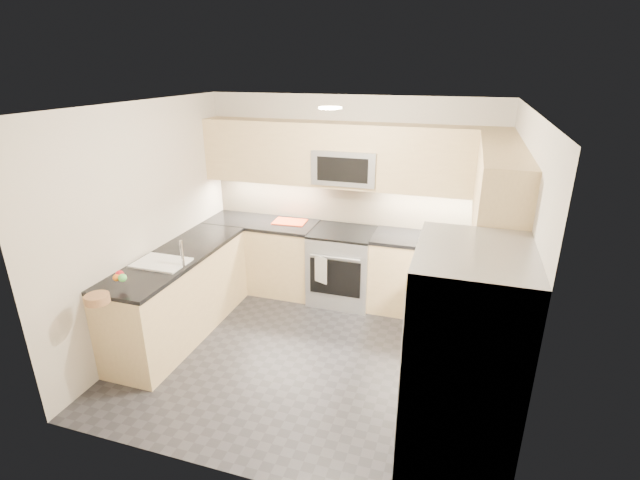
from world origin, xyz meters
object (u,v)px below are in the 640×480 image
(gas_range, at_px, (342,267))
(utensil_bowl, at_px, (470,239))
(fruit_basket, at_px, (97,299))
(refrigerator, at_px, (460,375))
(microwave, at_px, (347,166))
(cutting_board, at_px, (290,222))

(gas_range, height_order, utensil_bowl, utensil_bowl)
(gas_range, xyz_separation_m, fruit_basket, (-1.52, -2.39, 0.52))
(refrigerator, xyz_separation_m, fruit_basket, (-2.97, 0.04, 0.08))
(gas_range, bearing_deg, refrigerator, -59.12)
(microwave, bearing_deg, refrigerator, -60.38)
(cutting_board, distance_m, fruit_basket, 2.60)
(gas_range, distance_m, refrigerator, 2.86)
(fruit_basket, bearing_deg, gas_range, 57.60)
(utensil_bowl, bearing_deg, refrigerator, -90.58)
(gas_range, bearing_deg, utensil_bowl, -2.37)
(gas_range, relative_size, utensil_bowl, 3.49)
(microwave, height_order, fruit_basket, microwave)
(gas_range, distance_m, utensil_bowl, 1.58)
(microwave, xyz_separation_m, cutting_board, (-0.72, -0.04, -0.75))
(utensil_bowl, height_order, cutting_board, utensil_bowl)
(refrigerator, bearing_deg, cutting_board, 130.86)
(utensil_bowl, distance_m, fruit_basket, 3.79)
(refrigerator, bearing_deg, fruit_basket, 179.29)
(gas_range, distance_m, microwave, 1.25)
(utensil_bowl, xyz_separation_m, fruit_basket, (-2.99, -2.33, -0.04))
(microwave, xyz_separation_m, refrigerator, (1.45, -2.55, -0.80))
(microwave, xyz_separation_m, fruit_basket, (-1.52, -2.51, -0.72))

